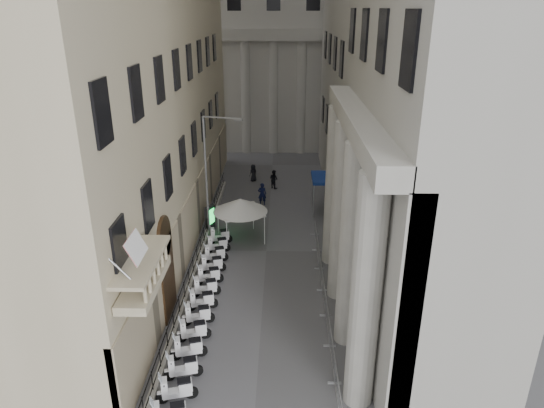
{
  "coord_description": "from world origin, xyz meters",
  "views": [
    {
      "loc": [
        1.04,
        -9.82,
        15.24
      ],
      "look_at": [
        0.44,
        16.55,
        4.5
      ],
      "focal_mm": 32.0,
      "sensor_mm": 36.0,
      "label": 1
    }
  ],
  "objects_px": {
    "street_lamp": "(210,167)",
    "info_kiosk": "(210,219)",
    "pedestrian_a": "(262,194)",
    "pedestrian_b": "(274,179)",
    "security_tent": "(248,208)"
  },
  "relations": [
    {
      "from": "street_lamp",
      "to": "pedestrian_b",
      "type": "bearing_deg",
      "value": 82.59
    },
    {
      "from": "pedestrian_a",
      "to": "pedestrian_b",
      "type": "height_order",
      "value": "pedestrian_a"
    },
    {
      "from": "info_kiosk",
      "to": "pedestrian_b",
      "type": "distance_m",
      "value": 10.28
    },
    {
      "from": "street_lamp",
      "to": "pedestrian_a",
      "type": "bearing_deg",
      "value": 76.5
    },
    {
      "from": "info_kiosk",
      "to": "pedestrian_b",
      "type": "relative_size",
      "value": 1.17
    },
    {
      "from": "street_lamp",
      "to": "info_kiosk",
      "type": "height_order",
      "value": "street_lamp"
    },
    {
      "from": "street_lamp",
      "to": "info_kiosk",
      "type": "bearing_deg",
      "value": 129.39
    },
    {
      "from": "info_kiosk",
      "to": "pedestrian_a",
      "type": "distance_m",
      "value": 6.34
    },
    {
      "from": "pedestrian_b",
      "to": "security_tent",
      "type": "bearing_deg",
      "value": 123.07
    },
    {
      "from": "info_kiosk",
      "to": "pedestrian_b",
      "type": "bearing_deg",
      "value": 88.81
    },
    {
      "from": "security_tent",
      "to": "street_lamp",
      "type": "distance_m",
      "value": 3.76
    },
    {
      "from": "security_tent",
      "to": "pedestrian_a",
      "type": "relative_size",
      "value": 1.99
    },
    {
      "from": "street_lamp",
      "to": "info_kiosk",
      "type": "xyz_separation_m",
      "value": [
        -0.34,
        0.74,
        -4.18
      ]
    },
    {
      "from": "pedestrian_a",
      "to": "pedestrian_b",
      "type": "relative_size",
      "value": 1.11
    },
    {
      "from": "security_tent",
      "to": "street_lamp",
      "type": "relative_size",
      "value": 0.44
    }
  ]
}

